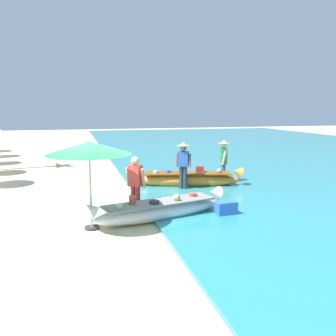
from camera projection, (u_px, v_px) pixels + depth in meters
ground_plane at (109, 219)px, 9.49m from camera, size 80.00×80.00×0.00m
sea at (325, 158)px, 20.42m from camera, size 24.00×56.00×0.10m
boat_white_foreground at (160, 210)px, 9.40m from camera, size 3.92×1.59×0.79m
boat_orange_midground at (188, 179)px, 13.22m from camera, size 4.07×1.66×0.85m
person_vendor_hatted at (183, 163)px, 12.52m from camera, size 0.57×0.45×1.75m
person_tourist_customer at (135, 183)px, 9.62m from camera, size 0.54×0.51×1.65m
person_vendor_assistant at (224, 159)px, 13.70m from camera, size 0.44×0.58×1.71m
patio_umbrella_large at (89, 149)px, 8.42m from camera, size 2.03×2.03×2.15m
cooler_box at (226, 210)px, 9.60m from camera, size 0.58×0.33×0.44m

